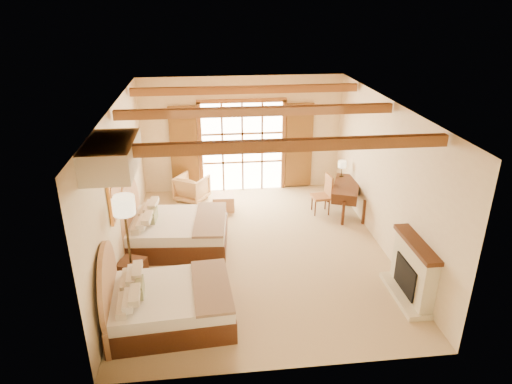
{
  "coord_description": "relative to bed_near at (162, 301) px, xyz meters",
  "views": [
    {
      "loc": [
        -1.01,
        -8.62,
        5.14
      ],
      "look_at": [
        0.01,
        0.2,
        1.3
      ],
      "focal_mm": 32.0,
      "sensor_mm": 36.0,
      "label": 1
    }
  ],
  "objects": [
    {
      "name": "wall_right",
      "position": [
        4.61,
        2.19,
        1.19
      ],
      "size": [
        0.0,
        7.0,
        7.0
      ],
      "primitive_type": "plane",
      "rotation": [
        1.57,
        0.0,
        -1.57
      ],
      "color": "beige",
      "rests_on": "ground"
    },
    {
      "name": "desk_lamp",
      "position": [
        4.35,
        4.35,
        0.69
      ],
      "size": [
        0.21,
        0.21,
        0.42
      ],
      "color": "#332714",
      "rests_on": "desk"
    },
    {
      "name": "ceiling_beams",
      "position": [
        1.86,
        2.19,
        2.67
      ],
      "size": [
        5.39,
        4.6,
        0.18
      ],
      "primitive_type": null,
      "color": "brown",
      "rests_on": "ceiling"
    },
    {
      "name": "nightstand",
      "position": [
        -0.64,
        1.12,
        -0.14
      ],
      "size": [
        0.59,
        0.59,
        0.55
      ],
      "primitive_type": "cube",
      "rotation": [
        0.0,
        0.0,
        -0.36
      ],
      "color": "#4D2A13",
      "rests_on": "floor"
    },
    {
      "name": "canopy_valance",
      "position": [
        -0.54,
        0.19,
        2.54
      ],
      "size": [
        0.7,
        1.4,
        0.45
      ],
      "primitive_type": "cube",
      "color": "beige",
      "rests_on": "ceiling"
    },
    {
      "name": "wall_left",
      "position": [
        -0.89,
        2.19,
        1.19
      ],
      "size": [
        0.0,
        7.0,
        7.0
      ],
      "primitive_type": "plane",
      "rotation": [
        1.57,
        0.0,
        1.57
      ],
      "color": "beige",
      "rests_on": "ground"
    },
    {
      "name": "wall_back",
      "position": [
        1.86,
        5.69,
        1.19
      ],
      "size": [
        5.5,
        0.0,
        5.5
      ],
      "primitive_type": "plane",
      "rotation": [
        1.57,
        0.0,
        0.0
      ],
      "color": "beige",
      "rests_on": "ground"
    },
    {
      "name": "fireplace",
      "position": [
        4.46,
        0.19,
        0.1
      ],
      "size": [
        0.46,
        1.4,
        1.16
      ],
      "color": "beige",
      "rests_on": "ground"
    },
    {
      "name": "ottoman",
      "position": [
        1.25,
        4.37,
        -0.21
      ],
      "size": [
        0.56,
        0.56,
        0.4
      ],
      "primitive_type": "cube",
      "rotation": [
        0.0,
        0.0,
        -0.03
      ],
      "color": "tan",
      "rests_on": "floor"
    },
    {
      "name": "floor_lamp",
      "position": [
        -0.64,
        1.09,
        1.19
      ],
      "size": [
        0.4,
        0.4,
        1.89
      ],
      "color": "#332714",
      "rests_on": "floor"
    },
    {
      "name": "ceiling",
      "position": [
        1.86,
        2.19,
        2.79
      ],
      "size": [
        7.0,
        7.0,
        0.0
      ],
      "primitive_type": "plane",
      "rotation": [
        3.14,
        0.0,
        0.0
      ],
      "color": "#AC732F",
      "rests_on": "ground"
    },
    {
      "name": "desk",
      "position": [
        4.33,
        3.8,
        0.01
      ],
      "size": [
        1.11,
        1.58,
        0.78
      ],
      "rotation": [
        0.0,
        0.0,
        -0.37
      ],
      "color": "#4D2A13",
      "rests_on": "floor"
    },
    {
      "name": "floor",
      "position": [
        1.86,
        2.19,
        -0.41
      ],
      "size": [
        7.0,
        7.0,
        0.0
      ],
      "primitive_type": "plane",
      "color": "tan",
      "rests_on": "ground"
    },
    {
      "name": "desk_chair",
      "position": [
        3.72,
        3.86,
        -0.1
      ],
      "size": [
        0.5,
        0.49,
        1.01
      ],
      "rotation": [
        0.0,
        0.0,
        0.12
      ],
      "color": "#976138",
      "rests_on": "floor"
    },
    {
      "name": "bed_far",
      "position": [
        -0.0,
        2.56,
        0.02
      ],
      "size": [
        2.27,
        1.79,
        1.41
      ],
      "rotation": [
        0.0,
        0.0,
        -0.08
      ],
      "color": "#4D2A13",
      "rests_on": "floor"
    },
    {
      "name": "armchair",
      "position": [
        0.43,
        5.02,
        -0.06
      ],
      "size": [
        1.05,
        1.05,
        0.71
      ],
      "primitive_type": "imported",
      "rotation": [
        0.0,
        0.0,
        -3.69
      ],
      "color": "tan",
      "rests_on": "floor"
    },
    {
      "name": "french_doors",
      "position": [
        1.86,
        5.63,
        0.84
      ],
      "size": [
        3.95,
        0.08,
        2.6
      ],
      "color": "white",
      "rests_on": "ground"
    },
    {
      "name": "painting",
      "position": [
        -0.84,
        1.44,
        1.34
      ],
      "size": [
        0.06,
        0.95,
        0.75
      ],
      "color": "orange",
      "rests_on": "wall_left"
    },
    {
      "name": "bed_near",
      "position": [
        0.0,
        0.0,
        0.0
      ],
      "size": [
        2.15,
        1.68,
        1.35
      ],
      "rotation": [
        0.0,
        0.0,
        0.06
      ],
      "color": "#4D2A13",
      "rests_on": "floor"
    }
  ]
}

